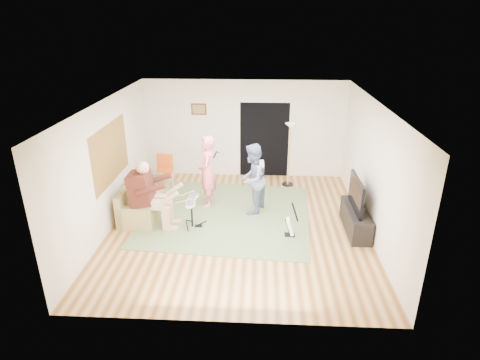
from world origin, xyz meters
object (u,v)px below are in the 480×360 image
at_px(dining_chair, 164,180).
at_px(tv_cabinet, 355,220).
at_px(drum_kit, 192,215).
at_px(singer, 207,172).
at_px(sofa, 142,202).
at_px(guitarist, 252,179).
at_px(television, 356,194).
at_px(torchiere_lamp, 290,144).
at_px(guitar_spare, 290,226).

bearing_deg(dining_chair, tv_cabinet, -12.03).
relative_size(drum_kit, singer, 0.39).
bearing_deg(sofa, singer, 17.07).
height_order(sofa, dining_chair, dining_chair).
relative_size(sofa, tv_cabinet, 1.32).
height_order(guitarist, dining_chair, guitarist).
xyz_separation_m(drum_kit, singer, (0.21, 1.11, 0.57)).
distance_m(dining_chair, television, 4.80).
height_order(singer, torchiere_lamp, singer).
distance_m(guitar_spare, dining_chair, 3.72).
bearing_deg(torchiere_lamp, guitar_spare, -92.16).
bearing_deg(television, guitar_spare, -166.80).
xyz_separation_m(drum_kit, tv_cabinet, (3.50, 0.05, -0.05)).
distance_m(drum_kit, guitarist, 1.60).
xyz_separation_m(guitar_spare, dining_chair, (-3.12, 2.02, 0.14)).
height_order(singer, television, singer).
bearing_deg(torchiere_lamp, dining_chair, -167.65).
relative_size(singer, guitar_spare, 2.25).
distance_m(guitarist, torchiere_lamp, 1.93).
bearing_deg(guitarist, sofa, -66.13).
bearing_deg(torchiere_lamp, tv_cabinet, -61.71).
relative_size(drum_kit, guitar_spare, 0.88).
bearing_deg(dining_chair, singer, -19.20).
bearing_deg(television, guitarist, 160.90).
height_order(guitar_spare, torchiere_lamp, torchiere_lamp).
bearing_deg(guitar_spare, sofa, 164.85).
bearing_deg(torchiere_lamp, drum_kit, -131.91).
xyz_separation_m(sofa, guitar_spare, (3.38, -0.92, -0.03)).
bearing_deg(television, torchiere_lamp, 117.36).
bearing_deg(guitarist, drum_kit, -37.47).
relative_size(guitar_spare, torchiere_lamp, 0.45).
height_order(dining_chair, tv_cabinet, dining_chair).
relative_size(sofa, guitarist, 1.12).
distance_m(sofa, guitar_spare, 3.51).
bearing_deg(singer, guitar_spare, 48.98).
bearing_deg(tv_cabinet, torchiere_lamp, 118.29).
height_order(drum_kit, guitar_spare, guitar_spare).
xyz_separation_m(sofa, drum_kit, (1.28, -0.65, 0.05)).
distance_m(sofa, dining_chair, 1.14).
distance_m(drum_kit, tv_cabinet, 3.50).
distance_m(sofa, torchiere_lamp, 4.03).
bearing_deg(tv_cabinet, guitar_spare, -167.26).
xyz_separation_m(singer, guitarist, (1.07, -0.31, -0.04)).
bearing_deg(drum_kit, sofa, 153.13).
bearing_deg(singer, television, 66.84).
xyz_separation_m(guitar_spare, torchiere_lamp, (0.10, 2.72, 0.95)).
bearing_deg(dining_chair, television, -12.24).
bearing_deg(sofa, drum_kit, -26.87).
bearing_deg(guitar_spare, drum_kit, 172.78).
bearing_deg(guitar_spare, dining_chair, 147.09).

